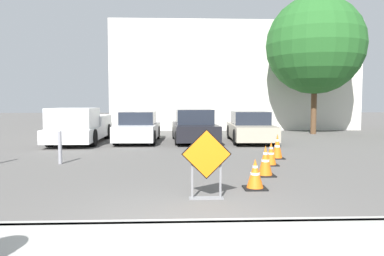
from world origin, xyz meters
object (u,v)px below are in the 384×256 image
Objects in this scene: parked_car_nearest at (138,128)px; parked_car_second at (194,127)px; pickup_truck at (79,127)px; traffic_cone_third at (271,154)px; road_closed_sign at (206,161)px; bollard_nearest at (60,146)px; traffic_cone_fourth at (277,146)px; traffic_cone_nearest at (255,174)px; parked_car_third at (250,128)px; traffic_cone_second at (265,161)px.

parked_car_nearest is 0.99× the size of parked_car_second.
parked_car_nearest is at bearing -170.14° from pickup_truck.
road_closed_sign is at bearing -120.72° from traffic_cone_third.
pickup_truck reaches higher than road_closed_sign.
bollard_nearest is at bearing 75.63° from parked_car_nearest.
traffic_cone_third is (2.21, 3.73, -0.40)m from road_closed_sign.
bollard_nearest is (-6.28, 0.53, 0.20)m from traffic_cone_third.
traffic_cone_third is 6.31m from bollard_nearest.
parked_car_nearest reaches higher than traffic_cone_fourth.
bollard_nearest is (0.88, -5.69, -0.18)m from pickup_truck.
traffic_cone_fourth is (2.75, 5.02, -0.34)m from road_closed_sign.
parked_car_second is 4.34× the size of bollard_nearest.
pickup_truck is 1.26× the size of parked_car_nearest.
pickup_truck is at bearing 116.47° from road_closed_sign.
road_closed_sign reaches higher than traffic_cone_nearest.
traffic_cone_nearest is at bearing 123.40° from pickup_truck.
pickup_truck is (-7.16, 6.22, 0.38)m from traffic_cone_third.
parked_car_nearest is 2.61m from parked_car_second.
pickup_truck is at bearing 11.43° from parked_car_nearest.
parked_car_nearest is 5.23m from parked_car_third.
bollard_nearest is at bearing 51.89° from parked_car_second.
traffic_cone_second is 0.17× the size of parked_car_third.
pickup_truck is (-6.62, 7.75, 0.34)m from traffic_cone_second.
parked_car_nearest reaches higher than road_closed_sign.
pickup_truck reaches higher than traffic_cone_fourth.
parked_car_nearest is (2.61, 0.46, -0.07)m from pickup_truck.
parked_car_nearest is (-2.34, 10.40, -0.09)m from road_closed_sign.
traffic_cone_fourth is at bearing 68.78° from traffic_cone_nearest.
pickup_truck is 2.66m from parked_car_nearest.
bollard_nearest is (-5.19, 3.45, 0.22)m from traffic_cone_nearest.
parked_car_nearest is at bearing 133.39° from traffic_cone_fourth.
traffic_cone_third is 6.52m from parked_car_third.
traffic_cone_second is at bearing 52.64° from road_closed_sign.
traffic_cone_fourth is at bearing 134.77° from parked_car_nearest.
traffic_cone_nearest is 0.93× the size of traffic_cone_third.
pickup_truck is 5.76m from bollard_nearest.
traffic_cone_nearest is 0.84× the size of traffic_cone_second.
road_closed_sign is 1.44m from traffic_cone_nearest.
parked_car_third is (1.22, 8.01, 0.28)m from traffic_cone_second.
traffic_cone_second is at bearing -109.41° from traffic_cone_third.
traffic_cone_third is 6.93m from parked_car_second.
road_closed_sign is 11.10m from pickup_truck.
road_closed_sign is 10.61m from parked_car_third.
parked_car_third is (2.89, 10.20, -0.08)m from road_closed_sign.
traffic_cone_fourth is (1.08, 2.83, 0.02)m from traffic_cone_second.
bollard_nearest is at bearing 160.25° from traffic_cone_second.
parked_car_third is (7.84, 0.26, -0.06)m from pickup_truck.
traffic_cone_second is 0.14× the size of pickup_truck.
traffic_cone_third is 0.16× the size of parked_car_nearest.
parked_car_third is at bearing 40.50° from bollard_nearest.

